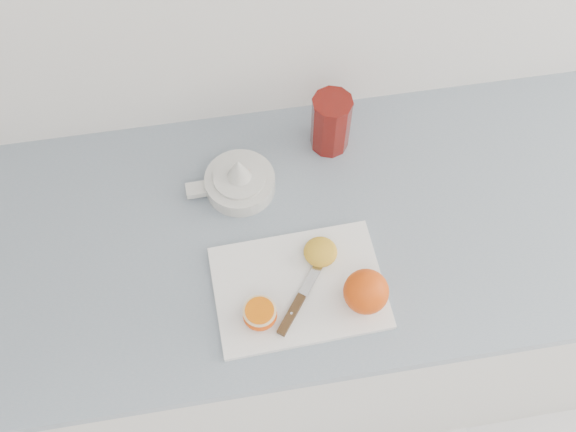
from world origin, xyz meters
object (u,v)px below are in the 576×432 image
Objects in this scene: counter at (297,306)px; half_orange at (260,314)px; red_tumbler at (331,125)px; cutting_board at (299,287)px; citrus_juicer at (239,181)px.

half_orange is at bearing -119.42° from counter.
counter is 17.41× the size of red_tumbler.
counter is at bearing -117.25° from red_tumbler.
red_tumbler reaches higher than cutting_board.
red_tumbler is (0.10, 0.19, 0.51)m from counter.
cutting_board is (-0.03, -0.14, 0.45)m from counter.
citrus_juicer reaches higher than cutting_board.
cutting_board is at bearing 32.32° from half_orange.
cutting_board is 0.10m from half_orange.
counter is 13.09× the size of citrus_juicer.
counter is 0.47m from cutting_board.
red_tumbler is at bearing 22.01° from citrus_juicer.
counter is 0.55m from red_tumbler.
counter is 38.22× the size of half_orange.
half_orange is 0.34× the size of citrus_juicer.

